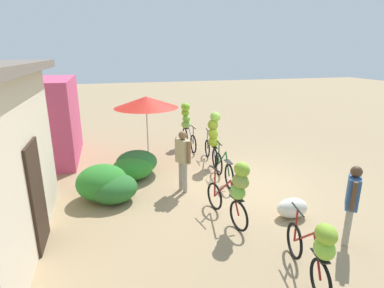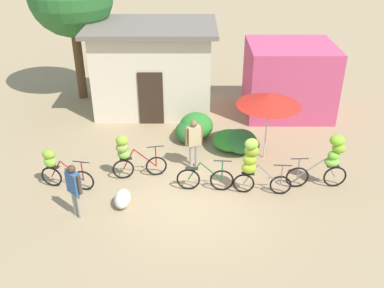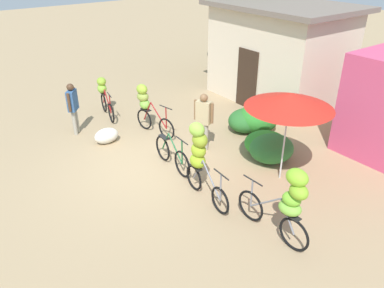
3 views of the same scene
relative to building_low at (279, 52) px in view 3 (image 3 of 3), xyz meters
name	(u,v)px [view 3 (image 3 of 3)]	position (x,y,z in m)	size (l,w,h in m)	color
ground_plane	(148,167)	(1.50, -6.35, -1.69)	(60.00, 60.00, 0.00)	#A08661
building_low	(279,52)	(0.00, 0.00, 0.00)	(4.83, 3.45, 3.33)	beige
hedge_bush_front_left	(247,120)	(1.43, -2.83, -1.35)	(1.04, 1.16, 0.69)	#29682B
hedge_bush_front_right	(258,118)	(1.65, -2.57, -1.25)	(1.17, 1.24, 0.87)	#2C7F2A
hedge_bush_mid	(266,144)	(2.79, -3.40, -1.39)	(1.19, 1.17, 0.60)	#308B2B
hedge_bush_by_door	(272,148)	(3.11, -3.55, -1.34)	(1.08, 1.22, 0.70)	#2E7333
market_umbrella	(290,100)	(3.83, -4.00, 0.33)	(1.99, 1.99, 2.19)	beige
bicycle_leftmost	(104,94)	(-2.34, -5.69, -0.99)	(1.60, 0.47, 1.21)	black
bicycle_near_pile	(147,105)	(-0.36, -5.22, -0.85)	(1.61, 0.48, 1.46)	black
bicycle_center_loaded	(172,155)	(1.87, -5.84, -1.32)	(1.63, 0.17, 1.00)	black
bicycle_by_shop	(200,155)	(3.17, -5.97, -0.68)	(1.64, 0.44, 1.75)	black
bicycle_rightmost	(288,200)	(5.39, -5.68, -0.72)	(1.76, 0.42, 1.67)	black
produce_sack	(106,136)	(-0.38, -6.58, -1.47)	(0.70, 0.44, 0.44)	silver
person_vendor	(204,116)	(1.56, -4.59, -0.70)	(0.54, 0.34, 1.62)	gray
person_bystander	(73,104)	(-1.49, -7.04, -0.74)	(0.46, 0.41, 1.56)	gray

